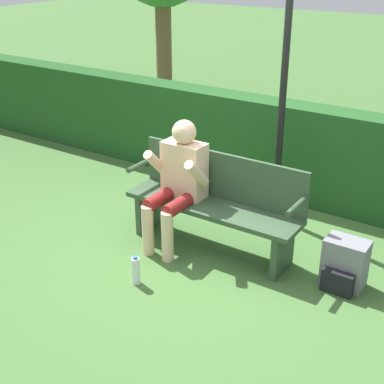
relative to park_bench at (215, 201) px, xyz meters
The scene contains 7 objects.
ground_plane 0.48m from the park_bench, 90.00° to the right, with size 40.00×40.00×0.00m, color #426B33.
hedge_back 1.42m from the park_bench, 90.00° to the left, with size 12.00×0.36×1.09m.
park_bench is the anchor object (origin of this frame).
person_seated 0.41m from the park_bench, 159.21° to the right, with size 0.54×0.61×1.21m.
backpack 1.28m from the park_bench, ahead, with size 0.35×0.31×0.43m.
water_bottle 1.00m from the park_bench, 103.85° to the right, with size 0.07×0.07×0.27m.
signpost 1.40m from the park_bench, 75.42° to the left, with size 0.44×0.09×2.77m.
Camera 1 is at (2.29, -3.79, 2.64)m, focal length 50.00 mm.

